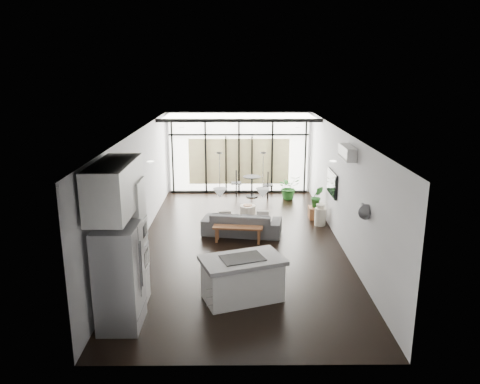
{
  "coord_description": "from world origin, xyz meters",
  "views": [
    {
      "loc": [
        -0.09,
        -11.05,
        4.3
      ],
      "look_at": [
        0.0,
        0.3,
        1.25
      ],
      "focal_mm": 35.0,
      "sensor_mm": 36.0,
      "label": 1
    }
  ],
  "objects_px": {
    "island": "(242,279)",
    "milk_can": "(320,215)",
    "console_bench": "(238,234)",
    "pouf": "(248,212)",
    "sofa": "(242,219)",
    "tv": "(332,183)",
    "fridge": "(119,277)"
  },
  "relations": [
    {
      "from": "fridge",
      "to": "sofa",
      "type": "relative_size",
      "value": 0.86
    },
    {
      "from": "island",
      "to": "tv",
      "type": "xyz_separation_m",
      "value": [
        2.44,
        3.93,
        0.88
      ]
    },
    {
      "from": "fridge",
      "to": "tv",
      "type": "bearing_deg",
      "value": 47.05
    },
    {
      "from": "island",
      "to": "console_bench",
      "type": "bearing_deg",
      "value": 71.61
    },
    {
      "from": "milk_can",
      "to": "sofa",
      "type": "bearing_deg",
      "value": -162.35
    },
    {
      "from": "fridge",
      "to": "tv",
      "type": "distance_m",
      "value": 6.64
    },
    {
      "from": "island",
      "to": "pouf",
      "type": "height_order",
      "value": "island"
    },
    {
      "from": "console_bench",
      "to": "sofa",
      "type": "bearing_deg",
      "value": 85.67
    },
    {
      "from": "island",
      "to": "milk_can",
      "type": "bearing_deg",
      "value": 42.72
    },
    {
      "from": "tv",
      "to": "pouf",
      "type": "bearing_deg",
      "value": 155.15
    },
    {
      "from": "sofa",
      "to": "tv",
      "type": "bearing_deg",
      "value": -162.07
    },
    {
      "from": "milk_can",
      "to": "pouf",
      "type": "bearing_deg",
      "value": 161.65
    },
    {
      "from": "console_bench",
      "to": "tv",
      "type": "relative_size",
      "value": 1.14
    },
    {
      "from": "console_bench",
      "to": "milk_can",
      "type": "xyz_separation_m",
      "value": [
        2.31,
        1.27,
        0.1
      ]
    },
    {
      "from": "console_bench",
      "to": "tv",
      "type": "height_order",
      "value": "tv"
    },
    {
      "from": "fridge",
      "to": "pouf",
      "type": "relative_size",
      "value": 3.81
    },
    {
      "from": "island",
      "to": "milk_can",
      "type": "height_order",
      "value": "island"
    },
    {
      "from": "fridge",
      "to": "pouf",
      "type": "height_order",
      "value": "fridge"
    },
    {
      "from": "fridge",
      "to": "console_bench",
      "type": "height_order",
      "value": "fridge"
    },
    {
      "from": "fridge",
      "to": "console_bench",
      "type": "bearing_deg",
      "value": 63.1
    },
    {
      "from": "island",
      "to": "tv",
      "type": "distance_m",
      "value": 4.71
    },
    {
      "from": "island",
      "to": "tv",
      "type": "bearing_deg",
      "value": 38.34
    },
    {
      "from": "fridge",
      "to": "console_bench",
      "type": "distance_m",
      "value": 4.47
    },
    {
      "from": "milk_can",
      "to": "tv",
      "type": "height_order",
      "value": "tv"
    },
    {
      "from": "tv",
      "to": "milk_can",
      "type": "bearing_deg",
      "value": 120.14
    },
    {
      "from": "sofa",
      "to": "island",
      "type": "bearing_deg",
      "value": 99.4
    },
    {
      "from": "console_bench",
      "to": "tv",
      "type": "distance_m",
      "value": 2.89
    },
    {
      "from": "fridge",
      "to": "sofa",
      "type": "xyz_separation_m",
      "value": [
        2.11,
        4.51,
        -0.49
      ]
    },
    {
      "from": "island",
      "to": "milk_can",
      "type": "relative_size",
      "value": 2.49
    },
    {
      "from": "milk_can",
      "to": "tv",
      "type": "relative_size",
      "value": 0.56
    },
    {
      "from": "console_bench",
      "to": "pouf",
      "type": "xyz_separation_m",
      "value": [
        0.29,
        1.94,
        -0.01
      ]
    },
    {
      "from": "island",
      "to": "console_bench",
      "type": "relative_size",
      "value": 1.21
    }
  ]
}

